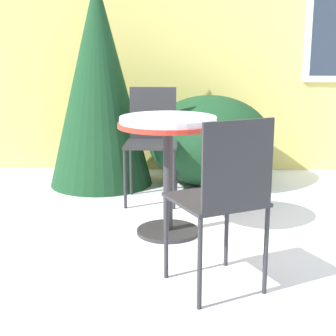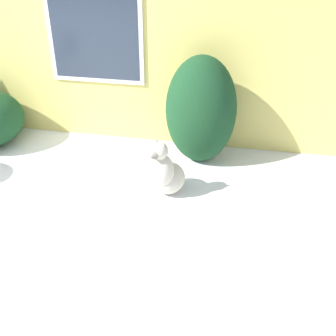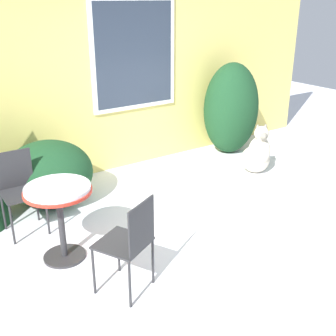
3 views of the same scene
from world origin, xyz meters
name	(u,v)px [view 1 (image 1 of 3)]	position (x,y,z in m)	size (l,w,h in m)	color
house_wall	(330,1)	(0.03, 2.20, 1.63)	(8.00, 0.10, 3.26)	#E5D16B
shrub_left	(209,140)	(-1.12, 1.61, 0.40)	(1.10, 1.08, 0.80)	#194223
evergreen_bush	(99,83)	(-2.09, 1.60, 0.91)	(0.92, 0.92, 1.82)	#194223
patio_table	(168,141)	(-1.45, 0.34, 0.63)	(0.65, 0.65, 0.79)	#2D2D30
patio_chair_near_table	(152,137)	(-1.60, 1.13, 0.51)	(0.42, 0.42, 0.90)	#2D2D30
patio_chair_far_side	(223,195)	(-1.15, -0.50, 0.51)	(0.55, 0.55, 0.90)	#2D2D30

